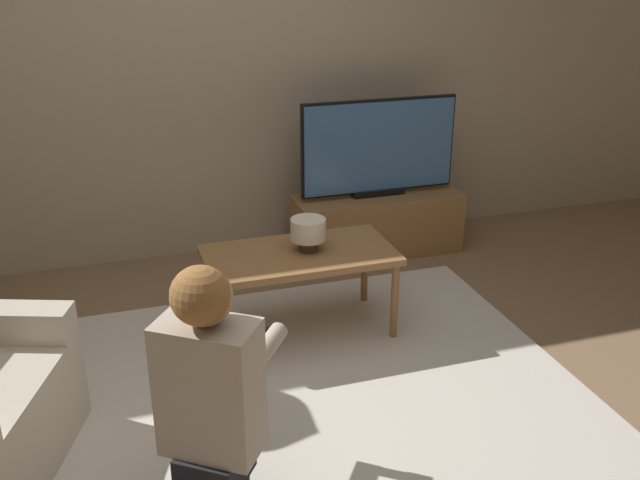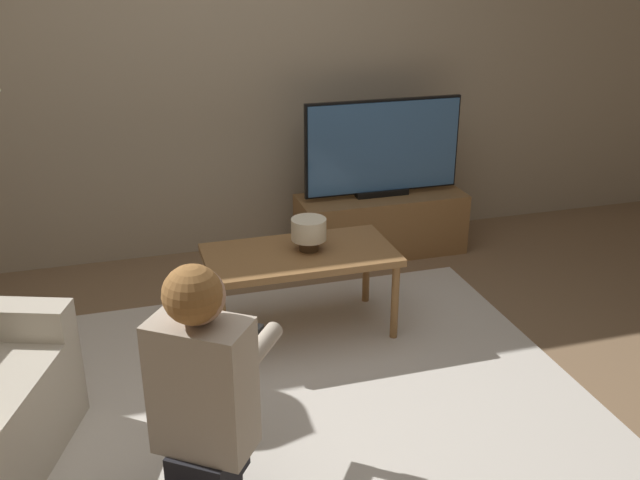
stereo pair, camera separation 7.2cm
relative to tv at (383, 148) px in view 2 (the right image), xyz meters
name	(u,v)px [view 2 (the right image)]	position (x,y,z in m)	size (l,w,h in m)	color
ground_plane	(302,408)	(-0.96, -1.54, -0.72)	(10.00, 10.00, 0.00)	#896B4C
wall_back	(218,52)	(-0.96, 0.39, 0.58)	(10.00, 0.06, 2.60)	tan
rug	(302,406)	(-0.96, -1.54, -0.71)	(2.58, 2.31, 0.02)	silver
tv_stand	(381,224)	(0.00, 0.00, -0.52)	(1.10, 0.38, 0.40)	olive
tv	(383,148)	(0.00, 0.00, 0.00)	(1.03, 0.08, 0.63)	black
coffee_table	(300,261)	(-0.79, -0.89, -0.30)	(0.97, 0.51, 0.47)	olive
person_kneeling	(200,396)	(-1.45, -2.03, -0.23)	(0.68, 0.81, 0.96)	#232328
table_lamp	(309,231)	(-0.74, -0.88, -0.15)	(0.18, 0.18, 0.17)	#4C3823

